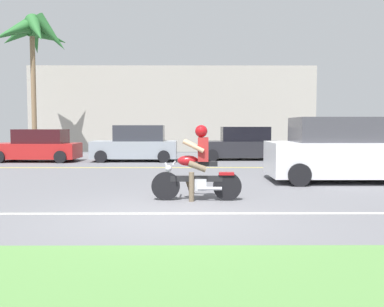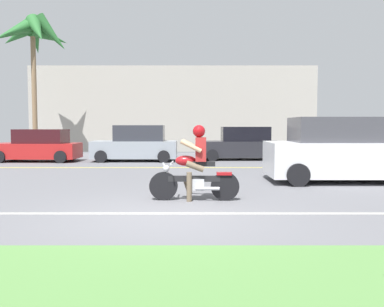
% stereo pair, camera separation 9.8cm
% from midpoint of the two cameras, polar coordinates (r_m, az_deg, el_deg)
% --- Properties ---
extents(ground, '(56.00, 30.00, 0.04)m').
position_cam_midpoint_polar(ground, '(10.84, -2.68, -5.16)').
color(ground, slate).
extents(lane_line_near, '(50.40, 0.12, 0.01)m').
position_cam_midpoint_polar(lane_line_near, '(8.00, -3.55, -8.23)').
color(lane_line_near, silver).
rests_on(lane_line_near, ground).
extents(lane_line_far, '(50.40, 0.12, 0.01)m').
position_cam_midpoint_polar(lane_line_far, '(16.60, -1.85, -1.94)').
color(lane_line_far, yellow).
rests_on(lane_line_far, ground).
extents(motorcyclist, '(2.02, 0.66, 1.69)m').
position_cam_midpoint_polar(motorcyclist, '(9.27, 0.42, -2.10)').
color(motorcyclist, black).
rests_on(motorcyclist, ground).
extents(suv_nearby, '(4.86, 2.27, 1.92)m').
position_cam_midpoint_polar(suv_nearby, '(13.25, 20.50, 0.40)').
color(suv_nearby, silver).
rests_on(suv_nearby, ground).
extents(parked_car_0, '(3.91, 1.91, 1.51)m').
position_cam_midpoint_polar(parked_car_0, '(20.70, -20.56, 0.91)').
color(parked_car_0, '#AD1E1E').
rests_on(parked_car_0, ground).
extents(parked_car_1, '(3.98, 1.94, 1.70)m').
position_cam_midpoint_polar(parked_car_1, '(19.83, -7.83, 1.23)').
color(parked_car_1, '#8C939E').
rests_on(parked_car_1, ground).
extents(parked_car_2, '(3.99, 1.93, 1.63)m').
position_cam_midpoint_polar(parked_car_2, '(20.63, 6.70, 1.25)').
color(parked_car_2, '#232328').
rests_on(parked_car_2, ground).
extents(parked_car_3, '(3.74, 1.97, 1.47)m').
position_cam_midpoint_polar(parked_car_3, '(21.37, 19.13, 0.98)').
color(parked_car_3, silver).
rests_on(parked_car_3, ground).
extents(palm_tree_0, '(4.23, 4.25, 7.83)m').
position_cam_midpoint_polar(palm_tree_0, '(25.15, -21.31, 14.82)').
color(palm_tree_0, '#846B4C').
rests_on(palm_tree_0, ground).
extents(building_far, '(18.55, 4.00, 5.52)m').
position_cam_midpoint_polar(building_far, '(28.74, -2.68, 5.99)').
color(building_far, '#A8A399').
rests_on(building_far, ground).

